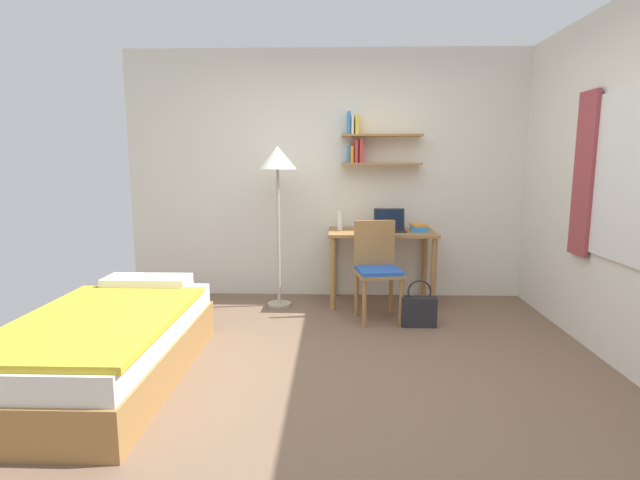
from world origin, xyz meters
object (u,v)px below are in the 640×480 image
object	(u,v)px
water_bottle	(340,221)
handbag	(419,310)
desk	(381,244)
laptop	(390,225)
desk_chair	(377,266)
book_stack	(419,228)
bed	(109,345)
standing_lamp	(277,167)

from	to	relation	value
water_bottle	handbag	xyz separation A→B (m)	(0.70, -0.77, -0.70)
water_bottle	handbag	bearing A→B (deg)	-47.73
desk	laptop	distance (m)	0.21
desk_chair	book_stack	world-z (taller)	desk_chair
bed	desk_chair	world-z (taller)	desk_chair
laptop	water_bottle	world-z (taller)	laptop
standing_lamp	handbag	distance (m)	1.91
desk	standing_lamp	xyz separation A→B (m)	(-1.04, -0.13, 0.78)
desk	desk_chair	size ratio (longest dim) A/B	1.18
book_stack	handbag	bearing A→B (deg)	-98.03
laptop	handbag	xyz separation A→B (m)	(0.19, -0.76, -0.66)
desk	handbag	xyz separation A→B (m)	(0.27, -0.72, -0.47)
handbag	standing_lamp	bearing A→B (deg)	155.47
standing_lamp	laptop	bearing A→B (deg)	8.03
desk	water_bottle	distance (m)	0.49
bed	desk	bearing A→B (deg)	43.41
handbag	desk	bearing A→B (deg)	110.73
laptop	handbag	bearing A→B (deg)	-75.74
desk	water_bottle	xyz separation A→B (m)	(-0.42, 0.04, 0.24)
desk_chair	handbag	world-z (taller)	desk_chair
water_bottle	book_stack	distance (m)	0.80
standing_lamp	laptop	world-z (taller)	standing_lamp
desk	water_bottle	bearing A→B (deg)	174.31
desk	handbag	world-z (taller)	desk
water_bottle	handbag	world-z (taller)	water_bottle
laptop	desk	bearing A→B (deg)	-158.74
handbag	book_stack	bearing A→B (deg)	81.97
book_stack	desk_chair	bearing A→B (deg)	-131.15
book_stack	handbag	distance (m)	0.98
bed	laptop	size ratio (longest dim) A/B	5.86
laptop	book_stack	size ratio (longest dim) A/B	1.27
bed	water_bottle	bearing A→B (deg)	50.89
handbag	water_bottle	bearing A→B (deg)	132.27
bed	standing_lamp	size ratio (longest dim) A/B	1.17
desk_chair	book_stack	size ratio (longest dim) A/B	3.63
standing_lamp	book_stack	xyz separation A→B (m)	(1.42, 0.14, -0.61)
laptop	handbag	world-z (taller)	laptop
desk_chair	water_bottle	world-z (taller)	water_bottle
desk_chair	standing_lamp	size ratio (longest dim) A/B	0.57
bed	handbag	xyz separation A→B (m)	(2.25, 1.15, -0.09)
water_bottle	handbag	size ratio (longest dim) A/B	0.47
desk_chair	book_stack	distance (m)	0.76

